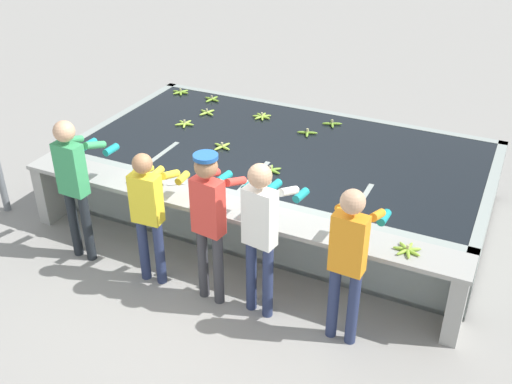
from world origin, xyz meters
name	(u,v)px	position (x,y,z in m)	size (l,w,h in m)	color
ground_plane	(217,278)	(0.00, 0.00, 0.00)	(80.00, 80.00, 0.00)	gray
wash_tank	(283,175)	(0.00, 1.84, 0.41)	(5.26, 2.81, 0.84)	gray
work_ledge	(225,222)	(0.00, 0.23, 0.62)	(5.26, 0.45, 0.84)	#9E9E99
worker_0	(74,177)	(-1.61, -0.27, 1.05)	(0.42, 0.72, 1.73)	#1E2328
worker_1	(149,207)	(-0.63, -0.29, 0.93)	(0.43, 0.72, 1.57)	navy
worker_2	(210,214)	(0.12, -0.29, 1.05)	(0.46, 0.74, 1.72)	#38383D
worker_3	(262,226)	(0.67, -0.26, 1.04)	(0.47, 0.74, 1.73)	navy
worker_4	(349,253)	(1.56, -0.28, 1.01)	(0.43, 0.72, 1.68)	navy
banana_bunch_floating_0	(185,124)	(-1.53, 1.90, 0.85)	(0.27, 0.27, 0.08)	#9EC642
banana_bunch_floating_1	(271,170)	(0.13, 1.15, 0.85)	(0.28, 0.28, 0.08)	#75A333
banana_bunch_floating_2	(262,116)	(-0.66, 2.60, 0.85)	(0.28, 0.28, 0.08)	#93BC3D
banana_bunch_floating_3	(332,124)	(0.34, 2.79, 0.85)	(0.27, 0.27, 0.08)	#75A333
banana_bunch_floating_4	(181,92)	(-2.23, 2.94, 0.85)	(0.28, 0.27, 0.08)	#7FAD33
banana_bunch_floating_5	(207,113)	(-1.44, 2.39, 0.85)	(0.27, 0.27, 0.08)	#9EC642
banana_bunch_floating_6	(212,99)	(-1.64, 2.88, 0.85)	(0.28, 0.28, 0.08)	#7FAD33
banana_bunch_floating_7	(307,132)	(0.13, 2.36, 0.85)	(0.28, 0.28, 0.08)	#75A333
banana_bunch_floating_8	(222,146)	(-0.70, 1.48, 0.85)	(0.28, 0.28, 0.08)	#9EC642
banana_bunch_ledge_0	(407,250)	(1.99, 0.22, 0.85)	(0.28, 0.28, 0.08)	#8CB738
banana_bunch_ledge_1	(345,232)	(1.35, 0.27, 0.85)	(0.28, 0.28, 0.08)	#7FAD33
banana_bunch_ledge_2	(69,163)	(-2.17, 0.25, 0.85)	(0.24, 0.24, 0.08)	#7FAD33
knife_0	(135,185)	(-1.14, 0.16, 0.84)	(0.35, 0.07, 0.02)	silver
knife_1	(165,185)	(-0.83, 0.32, 0.84)	(0.31, 0.22, 0.02)	silver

